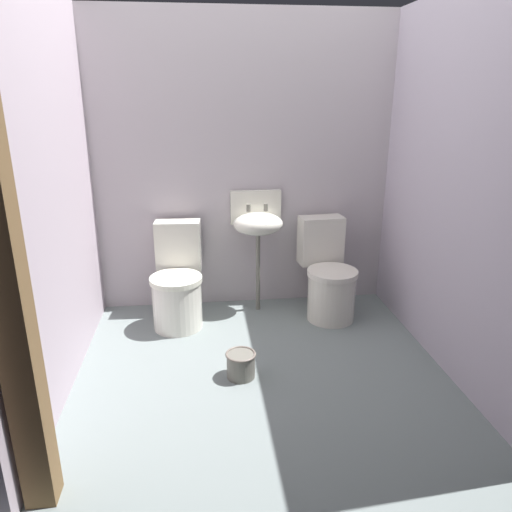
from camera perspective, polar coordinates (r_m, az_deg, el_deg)
ground_plane at (r=3.35m, az=0.57°, el=-13.65°), size 2.81×2.63×0.08m
wall_back at (r=4.02m, az=-1.50°, el=10.60°), size 2.81×0.10×2.36m
wall_left at (r=3.09m, az=-23.53°, el=6.52°), size 0.10×2.43×2.36m
wall_right at (r=3.37m, az=22.29°, el=7.60°), size 0.10×2.43×2.36m
wooden_door_post at (r=2.07m, az=-27.84°, el=0.39°), size 0.13×0.13×2.36m
toilet_left at (r=3.85m, az=-9.24°, el=-3.34°), size 0.42×0.61×0.78m
toilet_right at (r=3.97m, az=8.50°, el=-2.57°), size 0.44×0.62×0.78m
sink at (r=3.91m, az=0.20°, el=3.98°), size 0.42×0.35×0.99m
bucket at (r=3.19m, az=-1.80°, el=-12.65°), size 0.20×0.20×0.17m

